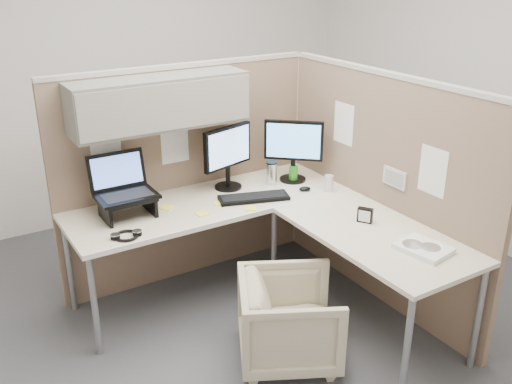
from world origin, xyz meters
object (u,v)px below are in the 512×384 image
desk (269,220)px  keyboard (254,198)px  monitor_left (228,152)px  office_chair (290,316)px

desk → keyboard: bearing=80.7°
desk → keyboard: keyboard is taller
desk → monitor_left: 0.64m
office_chair → monitor_left: 1.30m
keyboard → monitor_left: bearing=116.7°
monitor_left → keyboard: bearing=-97.4°
office_chair → monitor_left: monitor_left is taller
desk → monitor_left: monitor_left is taller
desk → monitor_left: bearing=90.1°
monitor_left → keyboard: size_ratio=0.95×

